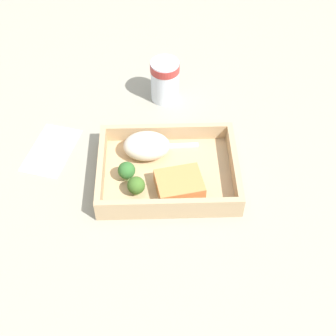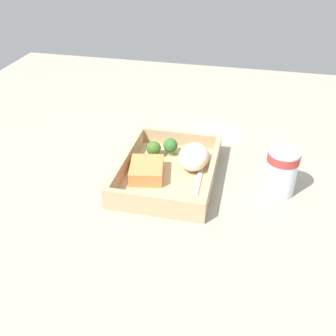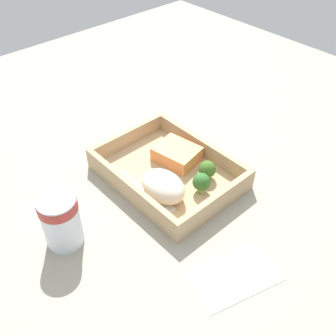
# 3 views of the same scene
# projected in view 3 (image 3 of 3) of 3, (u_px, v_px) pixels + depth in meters

# --- Properties ---
(ground_plane) EXTENTS (1.60, 1.60, 0.02)m
(ground_plane) POSITION_uv_depth(u_px,v_px,m) (168.00, 181.00, 0.85)
(ground_plane) COLOR gray
(takeout_tray) EXTENTS (0.29, 0.21, 0.01)m
(takeout_tray) POSITION_uv_depth(u_px,v_px,m) (168.00, 175.00, 0.84)
(takeout_tray) COLOR tan
(takeout_tray) RESTS_ON ground_plane
(tray_rim) EXTENTS (0.29, 0.21, 0.04)m
(tray_rim) POSITION_uv_depth(u_px,v_px,m) (168.00, 167.00, 0.82)
(tray_rim) COLOR tan
(tray_rim) RESTS_ON takeout_tray
(salmon_fillet) EXTENTS (0.10, 0.09, 0.03)m
(salmon_fillet) POSITION_uv_depth(u_px,v_px,m) (177.00, 154.00, 0.86)
(salmon_fillet) COLOR #E28548
(salmon_fillet) RESTS_ON takeout_tray
(mashed_potatoes) EXTENTS (0.10, 0.07, 0.05)m
(mashed_potatoes) POSITION_uv_depth(u_px,v_px,m) (163.00, 186.00, 0.76)
(mashed_potatoes) COLOR beige
(mashed_potatoes) RESTS_ON takeout_tray
(broccoli_floret_1) EXTENTS (0.04, 0.04, 0.04)m
(broccoli_floret_1) POSITION_uv_depth(u_px,v_px,m) (201.00, 182.00, 0.78)
(broccoli_floret_1) COLOR #759952
(broccoli_floret_1) RESTS_ON takeout_tray
(broccoli_floret_2) EXTENTS (0.04, 0.04, 0.04)m
(broccoli_floret_2) POSITION_uv_depth(u_px,v_px,m) (207.00, 170.00, 0.81)
(broccoli_floret_2) COLOR #819F58
(broccoli_floret_2) RESTS_ON takeout_tray
(fork) EXTENTS (0.16, 0.02, 0.00)m
(fork) POSITION_uv_depth(u_px,v_px,m) (148.00, 194.00, 0.78)
(fork) COLOR silver
(fork) RESTS_ON takeout_tray
(paper_cup) EXTENTS (0.07, 0.07, 0.10)m
(paper_cup) POSITION_uv_depth(u_px,v_px,m) (61.00, 219.00, 0.68)
(paper_cup) COLOR white
(paper_cup) RESTS_ON ground_plane
(receipt_slip) EXTENTS (0.13, 0.17, 0.00)m
(receipt_slip) POSITION_uv_depth(u_px,v_px,m) (234.00, 276.00, 0.66)
(receipt_slip) COLOR white
(receipt_slip) RESTS_ON ground_plane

